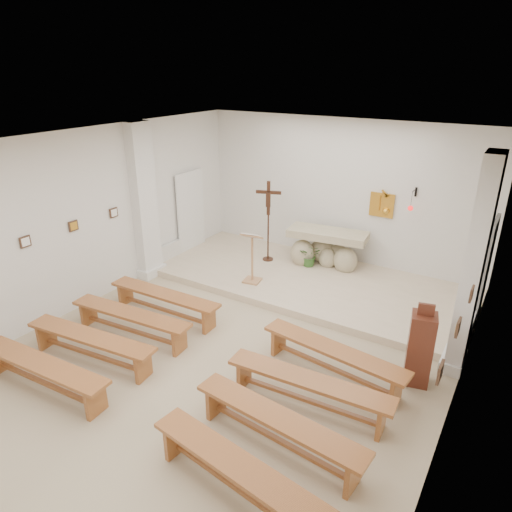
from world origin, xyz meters
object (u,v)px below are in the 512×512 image
Objects in this scene: bench_right_front at (333,355)px; donation_pedestal at (420,349)px; bench_left_second at (131,318)px; bench_right_fourth at (239,473)px; altar at (326,250)px; bench_left_front at (164,299)px; crucifix_stand at (268,216)px; bench_right_third at (278,424)px; lectern at (252,257)px; bench_right_second at (308,386)px; bench_left_fourth at (43,370)px; bench_left_third at (91,342)px.

donation_pedestal is at bearing 32.09° from bench_right_front.
donation_pedestal reaches higher than bench_left_second.
altar is at bearing 112.65° from bench_right_fourth.
bench_left_front is (-4.68, -0.55, -0.22)m from donation_pedestal.
crucifix_stand reaches higher than bench_right_third.
bench_right_front is at bearing 97.06° from bench_right_fourth.
bench_left_front is 0.99× the size of bench_right_fourth.
bench_right_second is at bearing -55.85° from lectern.
bench_right_front is 1.00× the size of bench_right_second.
bench_right_second is 1.00× the size of bench_right_third.
bench_left_front is 0.99× the size of bench_right_third.
bench_left_front is 1.00× the size of bench_right_second.
crucifix_stand is 0.80× the size of bench_left_second.
altar reaches higher than bench_left_front.
bench_right_front is at bearing 32.92° from bench_left_fourth.
altar is at bearing 62.46° from bench_left_front.
bench_right_front and bench_left_second have the same top height.
bench_left_fourth is 1.00× the size of bench_right_fourth.
donation_pedestal is 0.56× the size of bench_right_front.
bench_right_fourth is (3.07, -5.83, -0.90)m from crucifix_stand.
donation_pedestal is at bearing 30.31° from bench_left_fourth.
crucifix_stand is at bearing 124.82° from bench_right_fourth.
crucifix_stand is 1.43× the size of donation_pedestal.
donation_pedestal is 0.56× the size of bench_left_third.
bench_left_third is at bearing -169.60° from bench_right_second.
bench_left_front is 4.39m from bench_right_fourth.
crucifix_stand is at bearing 140.64° from bench_right_front.
altar is 0.77× the size of bench_left_third.
bench_left_fourth is (0.00, -2.63, 0.00)m from bench_left_front.
bench_left_second and bench_right_second have the same top height.
bench_right_third is (-1.16, -2.31, -0.22)m from donation_pedestal.
crucifix_stand reaches higher than bench_right_second.
bench_left_second is at bearing -115.26° from lectern.
lectern is at bearing 131.41° from bench_right_third.
lectern is 2.13m from bench_left_front.
altar is at bearing 63.76° from bench_left_second.
donation_pedestal is 5.22m from bench_left_third.
crucifix_stand is at bearing 94.79° from lectern.
bench_left_front and bench_left_second have the same top height.
bench_left_third is at bearing -115.05° from altar.
bench_right_second is at bearing -142.34° from donation_pedestal.
bench_right_second is (2.74, -2.83, -0.35)m from lectern.
bench_left_front is at bearing 150.23° from bench_right_fourth.
donation_pedestal is at bearing -29.69° from lectern.
bench_left_front is 0.99× the size of bench_left_second.
bench_left_third and bench_left_fourth have the same top height.
donation_pedestal is 1.31m from bench_right_front.
bench_right_front is at bearing 94.94° from bench_right_third.
bench_right_fourth is (2.74, -4.59, -0.35)m from lectern.
bench_right_third is at bearing 97.06° from bench_right_fourth.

